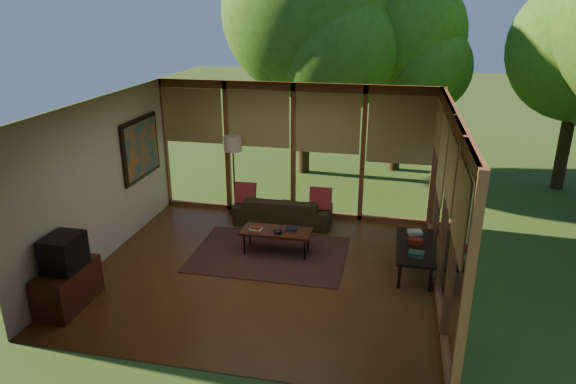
% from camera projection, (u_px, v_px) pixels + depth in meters
% --- Properties ---
extents(floor, '(5.50, 5.50, 0.00)m').
position_uv_depth(floor, '(263.00, 271.00, 8.38)').
color(floor, brown).
rests_on(floor, ground).
extents(ceiling, '(5.50, 5.50, 0.00)m').
position_uv_depth(ceiling, '(260.00, 106.00, 7.45)').
color(ceiling, silver).
rests_on(ceiling, ground).
extents(wall_left, '(0.04, 5.00, 2.70)m').
position_uv_depth(wall_left, '(100.00, 182.00, 8.45)').
color(wall_left, beige).
rests_on(wall_left, ground).
extents(wall_front, '(5.50, 0.04, 2.70)m').
position_uv_depth(wall_front, '(204.00, 271.00, 5.62)').
color(wall_front, beige).
rests_on(wall_front, ground).
extents(window_wall_back, '(5.50, 0.12, 2.70)m').
position_uv_depth(window_wall_back, '(293.00, 151.00, 10.21)').
color(window_wall_back, brown).
rests_on(window_wall_back, ground).
extents(window_wall_right, '(0.12, 5.00, 2.70)m').
position_uv_depth(window_wall_right, '(446.00, 207.00, 7.38)').
color(window_wall_right, brown).
rests_on(window_wall_right, ground).
extents(tree_nw, '(3.99, 3.99, 5.92)m').
position_uv_depth(tree_nw, '(306.00, 13.00, 12.09)').
color(tree_nw, '#322512').
rests_on(tree_nw, ground).
extents(tree_ne, '(3.03, 3.03, 4.92)m').
position_uv_depth(tree_ne, '(403.00, 35.00, 12.48)').
color(tree_ne, '#322512').
rests_on(tree_ne, ground).
extents(rug, '(2.63, 1.86, 0.01)m').
position_uv_depth(rug, '(269.00, 254.00, 8.93)').
color(rug, brown).
rests_on(rug, floor).
extents(sofa, '(1.89, 0.75, 0.55)m').
position_uv_depth(sofa, '(283.00, 210.00, 10.14)').
color(sofa, '#332B19').
rests_on(sofa, floor).
extents(pillow_left, '(0.41, 0.22, 0.43)m').
position_uv_depth(pillow_left, '(245.00, 193.00, 10.13)').
color(pillow_left, maroon).
rests_on(pillow_left, sofa).
extents(pillow_right, '(0.42, 0.22, 0.44)m').
position_uv_depth(pillow_right, '(321.00, 199.00, 9.84)').
color(pillow_right, maroon).
rests_on(pillow_right, sofa).
extents(ct_book_lower, '(0.22, 0.17, 0.03)m').
position_uv_depth(ct_book_lower, '(256.00, 229.00, 8.87)').
color(ct_book_lower, beige).
rests_on(ct_book_lower, coffee_table).
extents(ct_book_upper, '(0.18, 0.14, 0.03)m').
position_uv_depth(ct_book_upper, '(256.00, 228.00, 8.86)').
color(ct_book_upper, maroon).
rests_on(ct_book_upper, coffee_table).
extents(ct_book_side, '(0.21, 0.16, 0.03)m').
position_uv_depth(ct_book_side, '(291.00, 229.00, 8.87)').
color(ct_book_side, black).
rests_on(ct_book_side, coffee_table).
extents(ct_bowl, '(0.16, 0.16, 0.07)m').
position_uv_depth(ct_bowl, '(278.00, 231.00, 8.74)').
color(ct_bowl, black).
rests_on(ct_bowl, coffee_table).
extents(media_cabinet, '(0.50, 1.00, 0.60)m').
position_uv_depth(media_cabinet, '(68.00, 287.00, 7.32)').
color(media_cabinet, '#4B2014').
rests_on(media_cabinet, floor).
extents(television, '(0.45, 0.55, 0.50)m').
position_uv_depth(television, '(64.00, 252.00, 7.13)').
color(television, black).
rests_on(television, media_cabinet).
extents(console_book_a, '(0.25, 0.20, 0.08)m').
position_uv_depth(console_book_a, '(416.00, 254.00, 7.85)').
color(console_book_a, '#2E5142').
rests_on(console_book_a, side_console).
extents(console_book_b, '(0.24, 0.19, 0.10)m').
position_uv_depth(console_book_b, '(416.00, 241.00, 8.26)').
color(console_book_b, maroon).
rests_on(console_book_b, side_console).
extents(console_book_c, '(0.26, 0.21, 0.06)m').
position_uv_depth(console_book_c, '(415.00, 232.00, 8.64)').
color(console_book_c, beige).
rests_on(console_book_c, side_console).
extents(floor_lamp, '(0.36, 0.36, 1.65)m').
position_uv_depth(floor_lamp, '(233.00, 148.00, 10.20)').
color(floor_lamp, black).
rests_on(floor_lamp, floor).
extents(coffee_table, '(1.20, 0.50, 0.43)m').
position_uv_depth(coffee_table, '(276.00, 232.00, 8.87)').
color(coffee_table, '#4B2014').
rests_on(coffee_table, floor).
extents(side_console, '(0.60, 1.40, 0.46)m').
position_uv_depth(side_console, '(415.00, 248.00, 8.25)').
color(side_console, black).
rests_on(side_console, floor).
extents(wall_painting, '(0.06, 1.35, 1.15)m').
position_uv_depth(wall_painting, '(141.00, 148.00, 9.66)').
color(wall_painting, black).
rests_on(wall_painting, wall_left).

